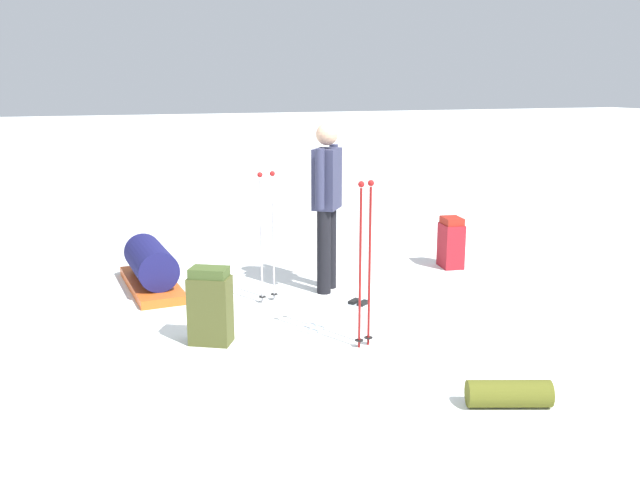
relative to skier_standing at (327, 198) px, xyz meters
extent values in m
plane|color=white|center=(0.32, 0.68, -0.95)|extent=(80.00, 80.00, 0.00)
cylinder|color=black|center=(-0.06, -0.08, -0.53)|extent=(0.14, 0.14, 0.85)
cylinder|color=black|center=(0.06, 0.08, -0.53)|extent=(0.14, 0.14, 0.85)
cube|color=#2E304D|center=(0.00, 0.00, 0.20)|extent=(0.38, 0.40, 0.60)
cylinder|color=#2E304D|center=(-0.14, -0.19, 0.23)|extent=(0.09, 0.09, 0.58)
cylinder|color=#2E304D|center=(0.14, 0.19, 0.23)|extent=(0.09, 0.09, 0.58)
sphere|color=tan|center=(0.00, 0.00, 0.64)|extent=(0.22, 0.22, 0.22)
cube|color=silver|center=(-0.14, 0.62, -0.94)|extent=(1.50, 1.12, 0.02)
cube|color=black|center=(-0.14, 0.62, -0.92)|extent=(0.15, 0.13, 0.03)
cube|color=silver|center=(-0.08, 0.54, -0.94)|extent=(1.50, 1.12, 0.02)
cube|color=black|center=(-0.08, 0.54, -0.92)|extent=(0.15, 0.13, 0.03)
cube|color=#484C22|center=(1.40, 1.05, -0.67)|extent=(0.39, 0.35, 0.56)
cube|color=#3F5124|center=(1.40, 1.05, -0.36)|extent=(0.35, 0.31, 0.08)
cube|color=maroon|center=(-1.66, -0.36, -0.70)|extent=(0.26, 0.34, 0.50)
cube|color=maroon|center=(-1.66, -0.36, -0.41)|extent=(0.24, 0.30, 0.08)
cylinder|color=maroon|center=(0.21, 1.53, -0.31)|extent=(0.02, 0.02, 1.30)
sphere|color=#A51919|center=(0.21, 1.53, 0.37)|extent=(0.05, 0.05, 0.05)
cylinder|color=black|center=(0.21, 1.53, -0.89)|extent=(0.07, 0.07, 0.01)
cylinder|color=maroon|center=(0.30, 1.56, -0.31)|extent=(0.02, 0.02, 1.30)
sphere|color=#A51919|center=(0.30, 1.56, 0.37)|extent=(0.05, 0.05, 0.05)
cylinder|color=black|center=(0.30, 1.56, -0.89)|extent=(0.07, 0.07, 0.01)
cylinder|color=#B2B1B8|center=(0.60, 0.14, -0.35)|extent=(0.02, 0.02, 1.22)
sphere|color=#A51919|center=(0.60, 0.14, 0.29)|extent=(0.05, 0.05, 0.05)
cylinder|color=black|center=(0.60, 0.14, -0.89)|extent=(0.07, 0.07, 0.01)
cylinder|color=#B2B1B8|center=(0.73, 0.17, -0.35)|extent=(0.02, 0.02, 1.22)
sphere|color=#A51919|center=(0.73, 0.17, 0.29)|extent=(0.05, 0.05, 0.05)
cylinder|color=black|center=(0.73, 0.17, -0.89)|extent=(0.07, 0.07, 0.01)
cube|color=#E3561C|center=(1.68, -0.66, -0.91)|extent=(0.53, 1.39, 0.09)
cylinder|color=#181951|center=(1.68, -0.66, -0.66)|extent=(0.46, 0.97, 0.40)
cylinder|color=#585B1C|center=(-0.21, 2.85, -0.86)|extent=(0.58, 0.36, 0.18)
camera|label=1|loc=(2.40, 6.38, 1.14)|focal=38.87mm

